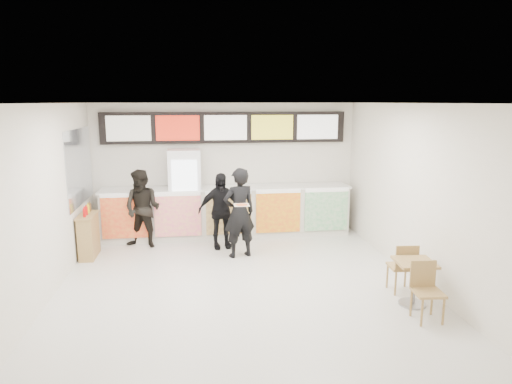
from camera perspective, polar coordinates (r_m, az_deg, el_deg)
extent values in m
plane|color=beige|center=(7.61, -1.75, -12.18)|extent=(7.00, 7.00, 0.00)
plane|color=white|center=(6.99, -1.90, 11.03)|extent=(7.00, 7.00, 0.00)
plane|color=silver|center=(10.58, -3.80, 2.93)|extent=(6.00, 0.00, 6.00)
plane|color=silver|center=(7.47, -25.37, -1.64)|extent=(0.00, 7.00, 7.00)
plane|color=silver|center=(8.03, 20.00, -0.39)|extent=(0.00, 7.00, 7.00)
cube|color=silver|center=(10.37, -3.58, -2.58)|extent=(5.50, 0.70, 1.10)
cube|color=silver|center=(10.25, -3.62, 0.51)|extent=(5.56, 0.76, 0.04)
cube|color=red|center=(10.08, -16.01, -3.10)|extent=(0.99, 0.02, 0.90)
cube|color=#FB3787|center=(9.97, -9.74, -2.97)|extent=(0.99, 0.02, 0.90)
cube|color=brown|center=(9.99, -3.42, -2.79)|extent=(0.99, 0.02, 0.90)
cube|color=yellow|center=(10.13, 2.80, -2.59)|extent=(0.99, 0.02, 0.90)
cube|color=#24934A|center=(10.39, 8.78, -2.37)|extent=(0.99, 0.02, 0.90)
cube|color=black|center=(10.41, -3.84, 8.05)|extent=(5.50, 0.12, 0.70)
cube|color=beige|center=(10.41, -15.64, 7.66)|extent=(0.95, 0.02, 0.55)
cube|color=red|center=(10.32, -9.75, 7.89)|extent=(0.95, 0.02, 0.55)
cube|color=white|center=(10.34, -3.81, 8.03)|extent=(0.95, 0.02, 0.55)
cube|color=yellow|center=(10.47, 2.04, 8.09)|extent=(0.95, 0.02, 0.55)
cube|color=white|center=(10.70, 7.70, 8.06)|extent=(0.95, 0.02, 0.55)
cube|color=white|center=(10.27, -8.83, -0.26)|extent=(0.70, 0.65, 2.00)
cube|color=white|center=(9.93, -8.87, -0.37)|extent=(0.54, 0.02, 1.50)
cylinder|color=#238317|center=(10.11, -9.95, -3.69)|extent=(0.07, 0.07, 0.22)
cylinder|color=orange|center=(10.11, -9.16, -3.67)|extent=(0.07, 0.07, 0.22)
cylinder|color=red|center=(10.10, -8.36, -3.65)|extent=(0.07, 0.07, 0.22)
cylinder|color=#186BB6|center=(10.10, -7.57, -3.63)|extent=(0.07, 0.07, 0.22)
cylinder|color=orange|center=(10.02, -10.02, -1.59)|extent=(0.07, 0.07, 0.22)
cylinder|color=red|center=(10.02, -9.22, -1.57)|extent=(0.07, 0.07, 0.22)
cylinder|color=#186BB6|center=(10.01, -8.42, -1.54)|extent=(0.07, 0.07, 0.22)
cylinder|color=#238317|center=(10.01, -7.62, -1.52)|extent=(0.07, 0.07, 0.22)
cylinder|color=red|center=(9.94, -10.10, 0.55)|extent=(0.07, 0.07, 0.22)
cylinder|color=#186BB6|center=(9.94, -9.29, 0.57)|extent=(0.07, 0.07, 0.22)
cylinder|color=#238317|center=(9.94, -8.49, 0.59)|extent=(0.07, 0.07, 0.22)
cylinder|color=orange|center=(9.94, -7.68, 0.61)|extent=(0.07, 0.07, 0.22)
cylinder|color=#186BB6|center=(9.88, -10.17, 2.72)|extent=(0.07, 0.07, 0.22)
cylinder|color=#238317|center=(9.88, -9.36, 2.74)|extent=(0.07, 0.07, 0.22)
cylinder|color=orange|center=(9.87, -8.55, 2.76)|extent=(0.07, 0.07, 0.22)
cylinder|color=red|center=(9.87, -7.74, 2.78)|extent=(0.07, 0.07, 0.22)
cube|color=#B2B7BF|center=(9.75, -21.19, 2.97)|extent=(0.01, 2.00, 1.50)
imported|color=black|center=(8.92, -2.12, -2.62)|extent=(0.74, 0.59, 1.78)
imported|color=black|center=(9.81, -13.99, -2.06)|extent=(0.97, 0.88, 1.65)
imported|color=black|center=(9.51, -4.48, -2.34)|extent=(0.99, 0.54, 1.59)
cube|color=beige|center=(8.42, -1.82, -1.62)|extent=(0.28, 0.28, 0.01)
cone|color=#CC7233|center=(8.42, -1.82, -1.56)|extent=(0.36, 0.36, 0.02)
cube|color=#A8874C|center=(7.26, 19.25, -8.29)|extent=(0.60, 0.60, 0.04)
cylinder|color=gray|center=(7.38, 19.07, -10.80)|extent=(0.07, 0.07, 0.67)
cylinder|color=gray|center=(7.50, 18.91, -13.06)|extent=(0.41, 0.41, 0.03)
cube|color=#A8874C|center=(6.92, 20.71, -11.68)|extent=(0.42, 0.42, 0.04)
cube|color=#A8874C|center=(6.98, 20.15, -9.54)|extent=(0.37, 0.06, 0.39)
cube|color=#A8874C|center=(7.79, 17.71, -8.88)|extent=(0.42, 0.42, 0.04)
cube|color=#A8874C|center=(7.57, 18.38, -7.80)|extent=(0.37, 0.06, 0.39)
cube|color=#A8874C|center=(9.60, -20.18, -5.25)|extent=(0.28, 0.73, 0.83)
cube|color=#A8874C|center=(9.50, -20.35, -2.76)|extent=(0.31, 0.77, 0.04)
cylinder|color=red|center=(9.28, -20.66, -2.45)|extent=(0.06, 0.06, 0.17)
cylinder|color=red|center=(9.43, -20.45, -2.23)|extent=(0.06, 0.06, 0.17)
cylinder|color=yellow|center=(9.58, -20.26, -2.01)|extent=(0.06, 0.06, 0.17)
cylinder|color=brown|center=(9.72, -20.08, -1.82)|extent=(0.06, 0.06, 0.17)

